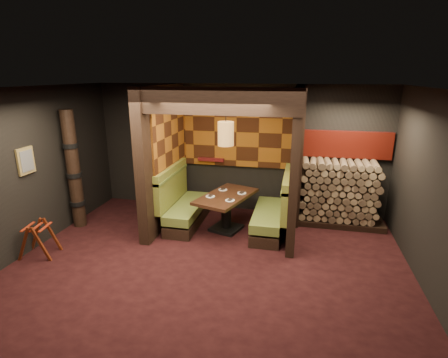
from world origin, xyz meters
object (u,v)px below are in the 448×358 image
at_px(pendant_lamp, 226,134).
at_px(totem_column, 74,171).
at_px(firewood_stack, 343,193).
at_px(booth_bench_left, 183,206).
at_px(dining_table, 226,206).
at_px(luggage_rack, 38,238).
at_px(booth_bench_right, 274,213).

distance_m(pendant_lamp, totem_column, 3.17).
height_order(pendant_lamp, firewood_stack, pendant_lamp).
distance_m(booth_bench_left, dining_table, 0.96).
bearing_deg(booth_bench_left, luggage_rack, -137.69).
bearing_deg(booth_bench_right, totem_column, -172.14).
relative_size(booth_bench_right, totem_column, 0.67).
xyz_separation_m(pendant_lamp, totem_column, (-3.04, -0.40, -0.79)).
relative_size(booth_bench_right, pendant_lamp, 1.45).
xyz_separation_m(booth_bench_right, firewood_stack, (1.35, 0.70, 0.28)).
relative_size(luggage_rack, totem_column, 0.28).
bearing_deg(luggage_rack, totem_column, 93.58).
bearing_deg(firewood_stack, luggage_rack, -154.31).
relative_size(dining_table, totem_column, 0.66).
relative_size(booth_bench_left, totem_column, 0.67).
xyz_separation_m(booth_bench_left, totem_column, (-2.09, -0.55, 0.79)).
xyz_separation_m(booth_bench_right, dining_table, (-0.94, -0.10, 0.11)).
bearing_deg(firewood_stack, booth_bench_left, -167.83).
height_order(dining_table, luggage_rack, dining_table).
relative_size(booth_bench_left, firewood_stack, 0.92).
bearing_deg(totem_column, pendant_lamp, 7.43).
relative_size(pendant_lamp, luggage_rack, 1.63).
bearing_deg(booth_bench_right, luggage_rack, -154.89).
bearing_deg(dining_table, booth_bench_left, 173.80).
height_order(booth_bench_left, booth_bench_right, same).
bearing_deg(pendant_lamp, luggage_rack, -150.51).
bearing_deg(dining_table, pendant_lamp, -90.00).
distance_m(dining_table, luggage_rack, 3.43).
xyz_separation_m(dining_table, firewood_stack, (2.29, 0.80, 0.17)).
bearing_deg(booth_bench_left, pendant_lamp, -9.16).
xyz_separation_m(pendant_lamp, firewood_stack, (2.29, 0.85, -1.30)).
bearing_deg(dining_table, firewood_stack, 19.31).
distance_m(booth_bench_left, booth_bench_right, 1.89).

